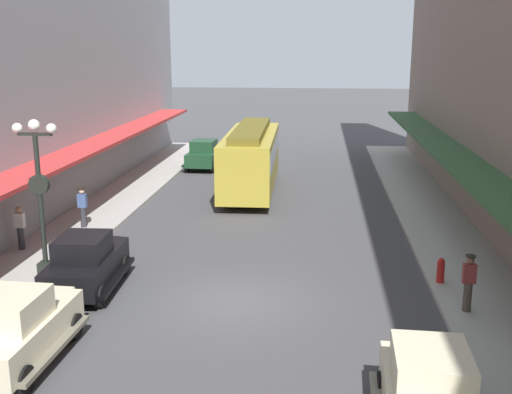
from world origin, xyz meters
The scene contains 11 objects.
ground_plane centered at (0.00, 0.00, 0.00)m, with size 200.00×200.00×0.00m, color #424244.
sidewalk_right centered at (7.50, 0.00, 0.07)m, with size 3.00×60.00×0.15m, color #A8A59E.
parked_car_0 centered at (-4.75, -4.15, 0.94)m, with size 2.22×4.29×1.84m.
parked_car_1 centered at (-4.76, 20.58, 0.94)m, with size 2.26×4.30×1.84m.
parked_car_2 centered at (-4.79, 0.49, 0.94)m, with size 2.31×4.32×1.84m.
streetcar centered at (-1.14, 14.47, 1.90)m, with size 2.74×9.66×3.46m.
lamp_post_with_clock centered at (-6.40, 1.07, 2.99)m, with size 1.42×0.44×5.16m.
fire_hydrant centered at (6.35, 1.87, 0.56)m, with size 0.24×0.24×0.82m.
pedestrian_0 centered at (-7.33, 6.74, 1.01)m, with size 0.36×0.28×1.67m.
pedestrian_1 centered at (6.69, -0.28, 1.01)m, with size 0.36×0.28×1.67m.
pedestrian_2 centered at (-8.53, 3.67, 0.99)m, with size 0.36×0.24×1.64m.
Camera 1 is at (2.36, -17.05, 7.47)m, focal length 43.03 mm.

